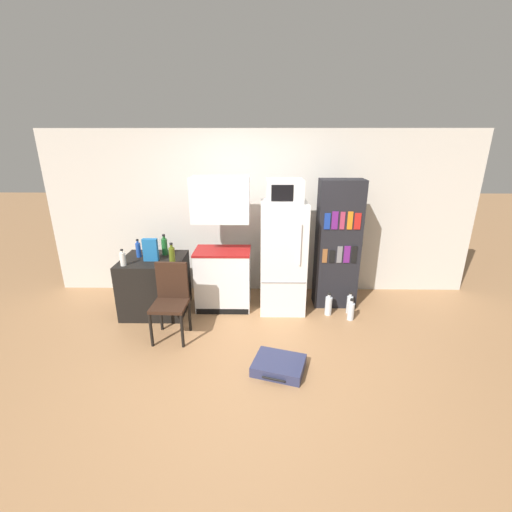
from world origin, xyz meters
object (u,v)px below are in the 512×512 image
side_table (155,285)px  bottle_green_tall (165,246)px  water_bottle_middle (351,311)px  water_bottle_back (350,304)px  bottle_blue_soda (138,249)px  water_bottle_front (328,305)px  microwave (285,191)px  refrigerator (283,258)px  chair (171,295)px  cereal_box (150,250)px  suitcase_large_flat (279,365)px  bottle_olive_oil (172,256)px  kitchen_hutch (222,251)px  bookshelf (338,245)px  bottle_milk_white (123,259)px

side_table → bottle_green_tall: 0.55m
water_bottle_middle → water_bottle_back: size_ratio=0.96×
bottle_blue_soda → water_bottle_front: 2.71m
water_bottle_back → microwave: bearing=171.2°
refrigerator → chair: (-1.38, -0.72, -0.23)m
microwave → cereal_box: size_ratio=1.56×
bottle_green_tall → bottle_blue_soda: bearing=-163.5°
bottle_green_tall → suitcase_large_flat: size_ratio=0.48×
bottle_olive_oil → water_bottle_back: 2.49m
chair → water_bottle_middle: bearing=11.7°
kitchen_hutch → microwave: 1.18m
refrigerator → water_bottle_back: bearing=-8.9°
side_table → bottle_blue_soda: bearing=162.1°
suitcase_large_flat → water_bottle_middle: size_ratio=2.01×
refrigerator → bottle_blue_soda: (-1.97, -0.03, 0.12)m
chair → microwave: bearing=29.6°
cereal_box → chair: cereal_box is taller
cereal_box → water_bottle_middle: size_ratio=0.98×
bottle_green_tall → water_bottle_front: bottle_green_tall is taller
bottle_olive_oil → water_bottle_back: bottle_olive_oil is taller
bottle_olive_oil → bottle_green_tall: bearing=117.1°
bookshelf → cereal_box: (-2.52, -0.31, 0.02)m
suitcase_large_flat → water_bottle_middle: water_bottle_middle is taller
kitchen_hutch → refrigerator: (0.83, -0.04, -0.08)m
bottle_green_tall → water_bottle_back: size_ratio=0.92×
bottle_blue_soda → water_bottle_front: bottle_blue_soda is taller
water_bottle_front → water_bottle_back: (0.30, 0.05, -0.00)m
cereal_box → water_bottle_back: size_ratio=0.94×
cereal_box → suitcase_large_flat: (1.64, -1.23, -0.87)m
cereal_box → refrigerator: bearing=5.6°
suitcase_large_flat → chair: bearing=168.3°
suitcase_large_flat → bottle_milk_white: bearing=168.5°
bottle_green_tall → chair: 0.90m
bottle_olive_oil → suitcase_large_flat: (1.33, -1.08, -0.84)m
kitchen_hutch → bookshelf: bearing=3.4°
refrigerator → chair: 1.57m
refrigerator → cereal_box: 1.77m
bottle_green_tall → cereal_box: size_ratio=0.98×
refrigerator → bookshelf: (0.76, 0.13, 0.14)m
microwave → bottle_milk_white: size_ratio=2.14×
bookshelf → refrigerator: bearing=-170.1°
bookshelf → chair: size_ratio=1.97×
suitcase_large_flat → water_bottle_front: bearing=75.3°
bottle_milk_white → suitcase_large_flat: (1.95, -1.04, -0.81)m
microwave → bottle_olive_oil: 1.66m
cereal_box → water_bottle_front: bearing=-0.6°
bottle_blue_soda → side_table: bearing=-17.9°
microwave → suitcase_large_flat: size_ratio=0.76×
kitchen_hutch → water_bottle_front: 1.64m
cereal_box → chair: bearing=-55.4°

